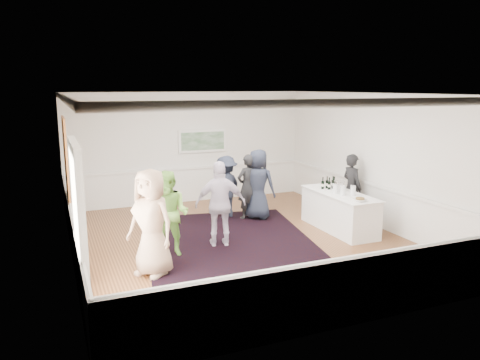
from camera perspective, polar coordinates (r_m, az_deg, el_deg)
name	(u,v)px	position (r m, az deg, el deg)	size (l,w,h in m)	color
floor	(242,241)	(10.35, 0.21, -7.49)	(8.00, 8.00, 0.00)	brown
ceiling	(242,93)	(9.80, 0.22, 10.51)	(7.00, 8.00, 0.02)	white
wall_left	(67,182)	(9.22, -20.31, -0.26)	(0.02, 8.00, 3.20)	white
wall_right	(376,160)	(11.73, 16.22, 2.35)	(0.02, 8.00, 3.20)	white
wall_back	(189,147)	(13.69, -6.24, 3.96)	(7.00, 0.02, 3.20)	white
wall_front	(355,217)	(6.53, 13.84, -4.46)	(7.00, 0.02, 3.20)	white
wainscoting	(242,219)	(10.20, 0.21, -4.83)	(7.00, 8.00, 1.00)	white
mirror	(66,161)	(10.47, -20.42, 2.16)	(0.05, 1.25, 1.85)	#DF8541
doorway	(78,218)	(7.41, -19.17, -4.35)	(0.10, 1.78, 2.56)	white
landscape_painting	(203,141)	(13.73, -4.58, 4.77)	(1.44, 0.06, 0.66)	white
area_rug	(230,240)	(10.38, -1.28, -7.37)	(3.51, 4.61, 0.02)	black
serving_table	(339,211)	(11.29, 12.00, -3.75)	(0.85, 2.22, 0.90)	white
bartender	(352,187)	(12.07, 13.47, -0.89)	(0.62, 0.41, 1.70)	black
guest_tan	(151,223)	(8.46, -10.79, -5.13)	(0.95, 0.62, 1.94)	tan
guest_green	(169,214)	(9.41, -8.61, -4.08)	(0.83, 0.65, 1.72)	#7EBE4C
guest_lilac	(220,204)	(9.84, -2.39, -2.96)	(1.07, 0.45, 1.83)	silver
guest_dark_a	(226,187)	(11.97, -1.72, -0.88)	(1.05, 0.60, 1.62)	#1F2434
guest_dark_b	(248,187)	(11.88, 0.93, -0.84)	(0.61, 0.40, 1.67)	black
guest_navy	(258,184)	(11.88, 2.21, -0.53)	(0.88, 0.57, 1.80)	#1F2434
wine_bottles	(330,182)	(11.56, 10.92, -0.28)	(0.37, 0.22, 0.31)	black
juice_pitchers	(344,190)	(10.98, 12.53, -1.15)	(0.39, 0.42, 0.24)	#86C345
ice_bucket	(339,186)	(11.34, 11.97, -0.76)	(0.26, 0.26, 0.24)	silver
nut_bowl	(360,200)	(10.46, 14.43, -2.32)	(0.28, 0.28, 0.08)	white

